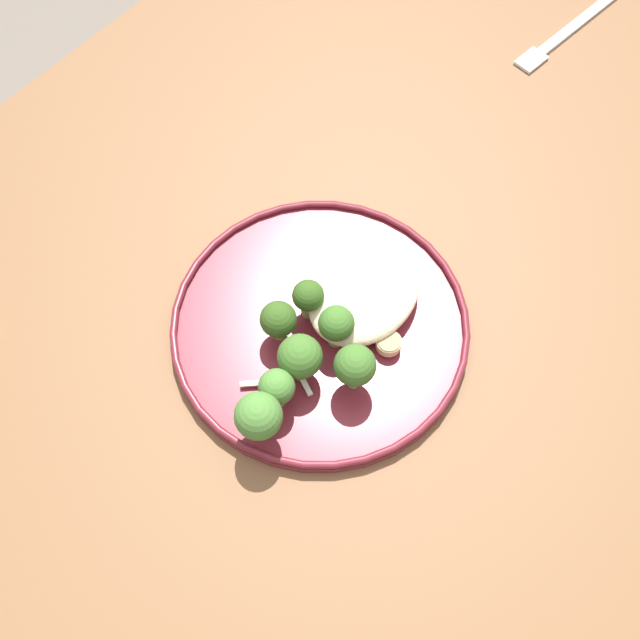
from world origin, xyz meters
name	(u,v)px	position (x,y,z in m)	size (l,w,h in m)	color
ground	(321,537)	(0.00, 0.00, 0.00)	(6.00, 6.00, 0.00)	#665B51
wooden_dining_table	(321,402)	(0.00, 0.00, 0.66)	(1.40, 1.00, 0.74)	brown
dinner_plate	(320,325)	(0.03, 0.03, 0.75)	(0.29, 0.29, 0.02)	maroon
noodle_bed	(364,294)	(0.08, 0.01, 0.77)	(0.12, 0.10, 0.03)	beige
seared_scallop_tilted_round	(354,294)	(0.08, 0.02, 0.76)	(0.03, 0.03, 0.01)	#DBB77A
seared_scallop_rear_pale	(320,297)	(0.05, 0.05, 0.76)	(0.03, 0.03, 0.01)	#DBB77A
seared_scallop_right_edge	(389,343)	(0.06, -0.04, 0.76)	(0.02, 0.02, 0.01)	#E5C689
seared_scallop_large_seared	(366,265)	(0.11, 0.03, 0.76)	(0.03, 0.03, 0.02)	#E5C689
seared_scallop_on_noodles	(387,296)	(0.10, 0.00, 0.76)	(0.03, 0.03, 0.01)	#E5C689
broccoli_floret_split_head	(300,357)	(-0.02, 0.01, 0.79)	(0.04, 0.04, 0.06)	#7A994C
broccoli_floret_front_edge	(355,366)	(0.01, -0.03, 0.79)	(0.04, 0.04, 0.06)	#7A994C
broccoli_floret_rear_charred	(261,419)	(-0.08, 0.00, 0.79)	(0.04, 0.04, 0.06)	#89A356
broccoli_floret_right_tilted	(277,388)	(-0.05, 0.01, 0.78)	(0.03, 0.03, 0.05)	#7A994C
broccoli_floret_center_pile	(308,297)	(0.04, 0.05, 0.78)	(0.03, 0.03, 0.05)	#7A994C
broccoli_floret_tall_stalk	(279,319)	(0.00, 0.05, 0.78)	(0.03, 0.03, 0.05)	#7A994C
broccoli_floret_near_rim	(336,325)	(0.03, 0.01, 0.78)	(0.03, 0.03, 0.05)	#7A994C
onion_sliver_short_strip	(298,371)	(-0.02, 0.01, 0.75)	(0.05, 0.01, 0.00)	silver
onion_sliver_long_sliver	(267,383)	(-0.05, 0.03, 0.75)	(0.05, 0.01, 0.00)	silver
dinner_fork	(566,32)	(0.54, 0.06, 0.74)	(0.19, 0.04, 0.00)	silver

